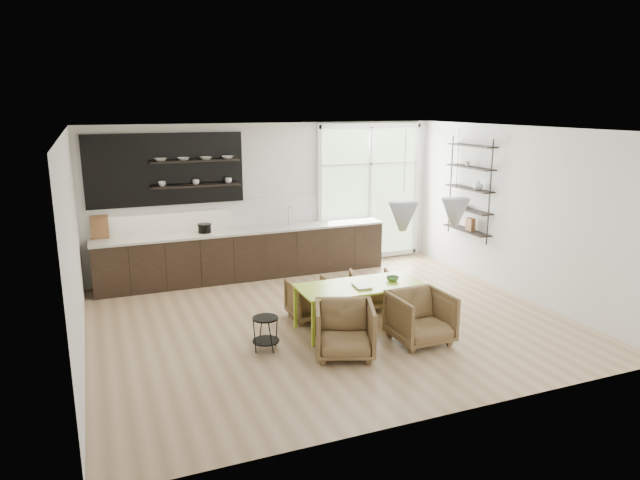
{
  "coord_description": "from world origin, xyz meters",
  "views": [
    {
      "loc": [
        -3.23,
        -7.6,
        3.25
      ],
      "look_at": [
        0.09,
        0.6,
        1.13
      ],
      "focal_mm": 32.0,
      "sensor_mm": 36.0,
      "label": 1
    }
  ],
  "objects_px": {
    "armchair_back_left": "(311,299)",
    "armchair_back_right": "(371,289)",
    "wire_stool": "(266,329)",
    "dining_table": "(360,288)",
    "armchair_front_left": "(344,330)",
    "armchair_front_right": "(421,318)"
  },
  "relations": [
    {
      "from": "armchair_back_left",
      "to": "armchair_front_right",
      "type": "distance_m",
      "value": 1.8
    },
    {
      "from": "armchair_back_left",
      "to": "armchair_front_left",
      "type": "xyz_separation_m",
      "value": [
        -0.08,
        -1.44,
        0.05
      ]
    },
    {
      "from": "armchair_back_right",
      "to": "wire_stool",
      "type": "height_order",
      "value": "armchair_back_right"
    },
    {
      "from": "dining_table",
      "to": "armchair_back_right",
      "type": "relative_size",
      "value": 2.82
    },
    {
      "from": "armchair_back_right",
      "to": "wire_stool",
      "type": "xyz_separation_m",
      "value": [
        -2.08,
        -0.98,
        0.0
      ]
    },
    {
      "from": "armchair_back_left",
      "to": "armchair_back_right",
      "type": "relative_size",
      "value": 1.03
    },
    {
      "from": "armchair_front_left",
      "to": "wire_stool",
      "type": "relative_size",
      "value": 1.68
    },
    {
      "from": "armchair_front_right",
      "to": "wire_stool",
      "type": "height_order",
      "value": "armchair_front_right"
    },
    {
      "from": "armchair_back_left",
      "to": "wire_stool",
      "type": "relative_size",
      "value": 1.45
    },
    {
      "from": "armchair_back_left",
      "to": "armchair_back_right",
      "type": "distance_m",
      "value": 1.09
    },
    {
      "from": "dining_table",
      "to": "armchair_front_left",
      "type": "distance_m",
      "value": 1.02
    },
    {
      "from": "dining_table",
      "to": "armchair_back_right",
      "type": "xyz_separation_m",
      "value": [
        0.57,
        0.76,
        -0.33
      ]
    },
    {
      "from": "armchair_back_right",
      "to": "wire_stool",
      "type": "relative_size",
      "value": 1.4
    },
    {
      "from": "armchair_back_right",
      "to": "wire_stool",
      "type": "bearing_deg",
      "value": 41.97
    },
    {
      "from": "dining_table",
      "to": "armchair_front_left",
      "type": "relative_size",
      "value": 2.36
    },
    {
      "from": "armchair_back_left",
      "to": "armchair_front_right",
      "type": "bearing_deg",
      "value": 126.22
    },
    {
      "from": "armchair_back_left",
      "to": "armchair_front_left",
      "type": "relative_size",
      "value": 0.86
    },
    {
      "from": "dining_table",
      "to": "wire_stool",
      "type": "distance_m",
      "value": 1.57
    },
    {
      "from": "dining_table",
      "to": "armchair_front_left",
      "type": "bearing_deg",
      "value": -127.18
    },
    {
      "from": "armchair_back_left",
      "to": "armchair_front_left",
      "type": "bearing_deg",
      "value": 86.0
    },
    {
      "from": "armchair_back_right",
      "to": "armchair_front_left",
      "type": "relative_size",
      "value": 0.84
    },
    {
      "from": "armchair_back_right",
      "to": "dining_table",
      "type": "bearing_deg",
      "value": 69.86
    }
  ]
}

